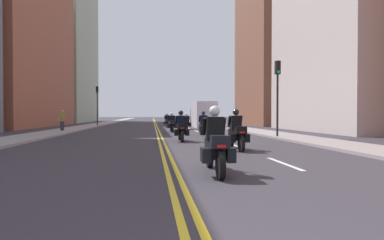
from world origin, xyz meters
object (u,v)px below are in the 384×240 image
Objects in this scene: motorcycle_0 at (215,146)px; traffic_light_far at (97,99)px; motorcycle_5 at (187,123)px; traffic_light_near at (278,85)px; motorcycle_3 at (204,126)px; parked_truck at (203,116)px; motorcycle_6 at (167,121)px; motorcycle_4 at (172,124)px; motorcycle_1 at (237,133)px; motorcycle_2 at (181,129)px; pedestrian_0 at (62,121)px.

motorcycle_0 is 0.47× the size of traffic_light_far.
traffic_light_near reaches higher than motorcycle_5.
motorcycle_3 is 0.34× the size of parked_truck.
motorcycle_5 is 5.16m from motorcycle_6.
motorcycle_5 is at bearing -68.23° from motorcycle_6.
motorcycle_3 is 4.89m from motorcycle_4.
motorcycle_1 is at bearing -84.09° from motorcycle_4.
motorcycle_5 is (1.82, 22.59, -0.01)m from motorcycle_0.
motorcycle_3 is (1.96, 13.48, 0.01)m from motorcycle_0.
motorcycle_2 is at bearing -92.15° from motorcycle_4.
traffic_light_far is (-9.96, 17.89, 2.63)m from motorcycle_3.
motorcycle_1 is 1.07× the size of motorcycle_2.
motorcycle_3 is 14.10m from motorcycle_6.
motorcycle_4 reaches higher than motorcycle_5.
motorcycle_6 is at bearing 89.95° from motorcycle_2.
motorcycle_5 is 1.24× the size of pedestrian_0.
motorcycle_4 is at bearing -58.77° from traffic_light_far.
traffic_light_far reaches higher than motorcycle_2.
motorcycle_3 is at bearing 66.43° from motorcycle_2.
pedestrian_0 is at bearing 126.42° from motorcycle_1.
traffic_light_far is at bearing 124.09° from traffic_light_near.
traffic_light_far is 12.88m from parked_truck.
motorcycle_4 is (-1.86, 4.53, -0.00)m from motorcycle_3.
traffic_light_near is 0.71× the size of parked_truck.
motorcycle_4 is 0.34× the size of parked_truck.
motorcycle_5 is (1.72, 4.58, -0.02)m from motorcycle_4.
motorcycle_0 is 27.47m from motorcycle_6.
motorcycle_0 is at bearing -75.70° from traffic_light_far.
traffic_light_near is at bearing -37.63° from motorcycle_3.
motorcycle_5 is 13.43m from traffic_light_far.
pedestrian_0 is 15.45m from parked_truck.
motorcycle_4 is at bearing 166.21° from pedestrian_0.
motorcycle_0 is at bearing -92.41° from motorcycle_5.
traffic_light_far reaches higher than motorcycle_0.
motorcycle_6 reaches higher than motorcycle_4.
motorcycle_2 is at bearing -95.39° from motorcycle_5.
traffic_light_far is 2.67× the size of pedestrian_0.
motorcycle_2 is (-1.83, 4.29, -0.01)m from motorcycle_1.
motorcycle_4 is at bearing 128.85° from traffic_light_near.
motorcycle_0 is 1.01× the size of motorcycle_5.
motorcycle_3 is at bearing -69.33° from motorcycle_4.
motorcycle_4 is at bearing -112.78° from parked_truck.
motorcycle_5 is at bearing -41.81° from traffic_light_far.
motorcycle_3 reaches higher than motorcycle_2.
parked_truck is (-1.80, 17.04, -1.92)m from traffic_light_near.
motorcycle_1 is 0.49× the size of traffic_light_near.
motorcycle_0 is 22.66m from motorcycle_5.
motorcycle_1 is at bearing -66.58° from motorcycle_2.
traffic_light_far is at bearing 110.58° from motorcycle_1.
traffic_light_far is (-8.10, 13.36, 2.63)m from motorcycle_4.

